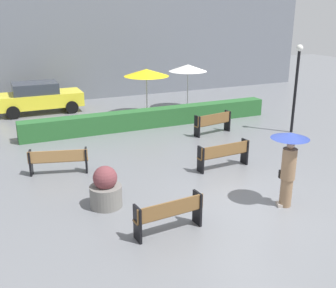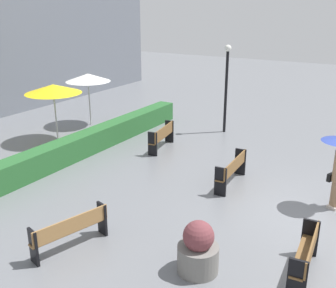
# 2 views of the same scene
# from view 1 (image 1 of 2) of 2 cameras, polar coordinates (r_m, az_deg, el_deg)

# --- Properties ---
(ground_plane) EXTENTS (60.00, 60.00, 0.00)m
(ground_plane) POSITION_cam_1_polar(r_m,az_deg,el_deg) (11.43, 12.69, -8.32)
(ground_plane) COLOR slate
(bench_far_left) EXTENTS (1.88, 0.80, 0.83)m
(bench_far_left) POSITION_cam_1_polar(r_m,az_deg,el_deg) (13.40, -15.32, -2.13)
(bench_far_left) COLOR #9E7242
(bench_far_left) RESTS_ON ground
(bench_near_left) EXTENTS (1.76, 0.49, 0.87)m
(bench_near_left) POSITION_cam_1_polar(r_m,az_deg,el_deg) (9.59, 0.18, -9.80)
(bench_near_left) COLOR brown
(bench_near_left) RESTS_ON ground
(bench_back_row) EXTENTS (1.82, 0.63, 0.91)m
(bench_back_row) POSITION_cam_1_polar(r_m,az_deg,el_deg) (17.24, 6.46, 3.14)
(bench_back_row) COLOR brown
(bench_back_row) RESTS_ON ground
(bench_mid_center) EXTENTS (1.91, 0.45, 0.88)m
(bench_mid_center) POSITION_cam_1_polar(r_m,az_deg,el_deg) (13.50, 7.98, -1.34)
(bench_mid_center) COLOR brown
(bench_mid_center) RESTS_ON ground
(pedestrian_with_umbrella) EXTENTS (1.01, 1.01, 2.05)m
(pedestrian_with_umbrella) POSITION_cam_1_polar(r_m,az_deg,el_deg) (11.04, 16.79, -2.02)
(pedestrian_with_umbrella) COLOR #8C6B4C
(pedestrian_with_umbrella) RESTS_ON ground
(planter_pot) EXTENTS (0.87, 0.87, 1.16)m
(planter_pot) POSITION_cam_1_polar(r_m,az_deg,el_deg) (10.95, -8.85, -6.38)
(planter_pot) COLOR slate
(planter_pot) RESTS_ON ground
(lamp_post) EXTENTS (0.28, 0.28, 3.74)m
(lamp_post) POSITION_cam_1_polar(r_m,az_deg,el_deg) (17.87, 17.80, 8.73)
(lamp_post) COLOR black
(lamp_post) RESTS_ON ground
(patio_umbrella_yellow) EXTENTS (2.22, 2.22, 2.33)m
(patio_umbrella_yellow) POSITION_cam_1_polar(r_m,az_deg,el_deg) (19.99, -3.09, 10.10)
(patio_umbrella_yellow) COLOR silver
(patio_umbrella_yellow) RESTS_ON ground
(patio_umbrella_white) EXTENTS (2.00, 2.00, 2.37)m
(patio_umbrella_white) POSITION_cam_1_polar(r_m,az_deg,el_deg) (21.39, 2.85, 10.75)
(patio_umbrella_white) COLOR silver
(patio_umbrella_white) RESTS_ON ground
(hedge_strip) EXTENTS (11.64, 0.70, 0.81)m
(hedge_strip) POSITION_cam_1_polar(r_m,az_deg,el_deg) (18.32, -2.27, 3.74)
(hedge_strip) COLOR #28602D
(hedge_strip) RESTS_ON ground
(building_facade) EXTENTS (28.00, 1.20, 8.81)m
(building_facade) POSITION_cam_1_polar(r_m,az_deg,el_deg) (24.87, -9.83, 16.72)
(building_facade) COLOR slate
(building_facade) RESTS_ON ground
(parked_car) EXTENTS (4.20, 1.97, 1.57)m
(parked_car) POSITION_cam_1_polar(r_m,az_deg,el_deg) (21.86, -17.88, 6.40)
(parked_car) COLOR yellow
(parked_car) RESTS_ON ground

